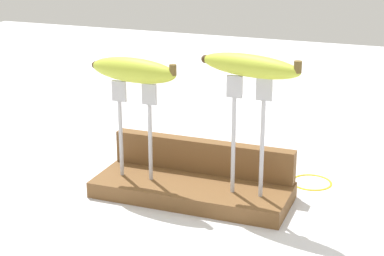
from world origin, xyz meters
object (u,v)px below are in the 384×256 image
(fork_stand_left, at_px, (135,121))
(banana_raised_left, at_px, (133,70))
(wire_coil, at_px, (311,182))
(banana_raised_right, at_px, (250,66))
(fork_stand_right, at_px, (248,126))

(fork_stand_left, bearing_deg, banana_raised_left, 172.88)
(wire_coil, bearing_deg, banana_raised_right, -118.80)
(banana_raised_left, bearing_deg, fork_stand_left, -7.12)
(fork_stand_right, height_order, banana_raised_left, banana_raised_left)
(fork_stand_right, relative_size, banana_raised_right, 1.12)
(fork_stand_left, xyz_separation_m, wire_coil, (0.28, 0.15, -0.13))
(fork_stand_left, height_order, fork_stand_right, fork_stand_right)
(fork_stand_right, xyz_separation_m, banana_raised_right, (-0.00, 0.00, 0.10))
(banana_raised_left, distance_m, banana_raised_right, 0.20)
(banana_raised_right, bearing_deg, fork_stand_left, -179.99)
(banana_raised_right, xyz_separation_m, wire_coil, (0.08, 0.15, -0.24))
(fork_stand_left, xyz_separation_m, banana_raised_left, (-0.00, 0.00, 0.09))
(banana_raised_left, xyz_separation_m, banana_raised_right, (0.20, 0.00, 0.02))
(fork_stand_left, height_order, banana_raised_right, banana_raised_right)
(fork_stand_left, relative_size, banana_raised_left, 1.02)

